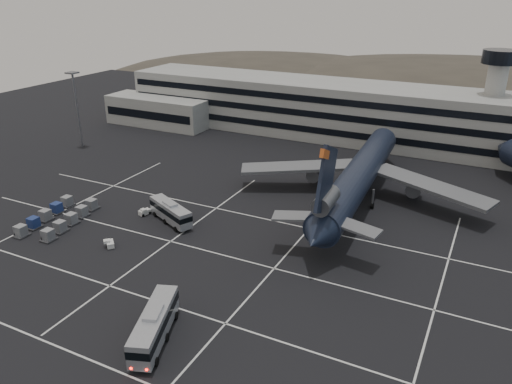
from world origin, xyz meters
TOP-DOWN VIEW (x-y plane):
  - ground at (0.00, 0.00)m, footprint 260.00×260.00m
  - lane_markings at (0.95, 0.72)m, footprint 90.00×55.62m
  - terminal at (-2.95, 71.14)m, footprint 125.00×26.00m
  - hills at (17.99, 170.00)m, footprint 352.00×180.00m
  - lightpole_left at (-55.00, 35.00)m, footprint 2.40×2.40m
  - trijet_main at (15.97, 31.93)m, footprint 47.39×57.65m
  - bus_near at (6.36, -16.15)m, footprint 6.42×11.66m
  - bus_far at (-9.97, 9.74)m, footprint 10.45×6.63m
  - tug_a at (-15.90, 10.01)m, footprint 1.69×2.22m
  - tug_b at (-13.28, -1.63)m, footprint 2.21×2.16m
  - uld_cluster at (-27.15, 1.18)m, footprint 9.64×15.55m

SIDE VIEW (x-z plane):
  - hills at x=17.99m, z-range -34.07..9.93m
  - ground at x=0.00m, z-range 0.00..0.00m
  - lane_markings at x=0.95m, z-range 0.00..0.01m
  - tug_b at x=-13.28m, z-range -0.07..1.17m
  - tug_a at x=-15.90m, z-range -0.07..1.20m
  - uld_cluster at x=-27.15m, z-range -0.02..1.86m
  - bus_far at x=-9.97m, z-range 0.17..3.85m
  - bus_near at x=6.36m, z-range 0.19..4.23m
  - trijet_main at x=15.97m, z-range -3.79..14.29m
  - terminal at x=-2.95m, z-range -5.07..18.93m
  - lightpole_left at x=-55.00m, z-range 2.68..20.95m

